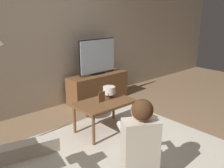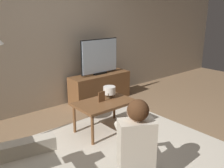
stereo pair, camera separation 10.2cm
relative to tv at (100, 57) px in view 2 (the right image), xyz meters
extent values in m
plane|color=#896B4C|center=(-0.91, -1.63, -0.86)|extent=(10.00, 10.00, 0.00)
cube|color=tan|center=(-0.91, 0.30, 0.44)|extent=(10.00, 0.06, 2.60)
cube|color=beige|center=(-0.91, -1.63, -0.85)|extent=(2.39, 2.14, 0.02)
cube|color=brown|center=(0.00, 0.00, -0.60)|extent=(1.22, 0.38, 0.53)
cube|color=black|center=(0.00, 0.00, -0.32)|extent=(0.27, 0.08, 0.04)
cube|color=black|center=(0.00, 0.00, 0.01)|extent=(0.81, 0.03, 0.64)
cube|color=silver|center=(0.00, 0.00, 0.01)|extent=(0.78, 0.04, 0.61)
cube|color=brown|center=(-0.73, -1.07, -0.42)|extent=(0.82, 0.52, 0.04)
cylinder|color=brown|center=(-1.10, -1.29, -0.65)|extent=(0.04, 0.04, 0.42)
cylinder|color=brown|center=(-0.36, -1.29, -0.65)|extent=(0.04, 0.04, 0.42)
cylinder|color=brown|center=(-1.10, -0.85, -0.65)|extent=(0.04, 0.04, 0.42)
cylinder|color=brown|center=(-0.36, -0.85, -0.65)|extent=(0.04, 0.04, 0.42)
cube|color=beige|center=(-2.17, -1.52, -0.60)|extent=(0.80, 0.30, 0.52)
cube|color=beige|center=(-1.26, -2.23, -0.36)|extent=(0.39, 0.34, 0.47)
sphere|color=#DBAD8E|center=(-1.26, -2.23, -0.03)|extent=(0.20, 0.20, 0.20)
sphere|color=#4C2D19|center=(-1.27, -2.24, -0.01)|extent=(0.20, 0.20, 0.20)
cube|color=black|center=(-1.07, -1.90, -0.34)|extent=(0.13, 0.10, 0.04)
cylinder|color=beige|center=(-1.04, -2.06, -0.34)|extent=(0.21, 0.30, 0.07)
cylinder|color=beige|center=(-1.22, -1.96, -0.34)|extent=(0.21, 0.30, 0.07)
cube|color=brown|center=(-0.76, -1.05, -0.33)|extent=(0.11, 0.01, 0.15)
cylinder|color=#4C3823|center=(-0.57, -0.98, -0.38)|extent=(0.10, 0.10, 0.06)
cylinder|color=silver|center=(-0.57, -0.98, -0.29)|extent=(0.18, 0.18, 0.11)
camera|label=1|loc=(-2.84, -3.61, 0.86)|focal=40.00mm
camera|label=2|loc=(-2.77, -3.68, 0.86)|focal=40.00mm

